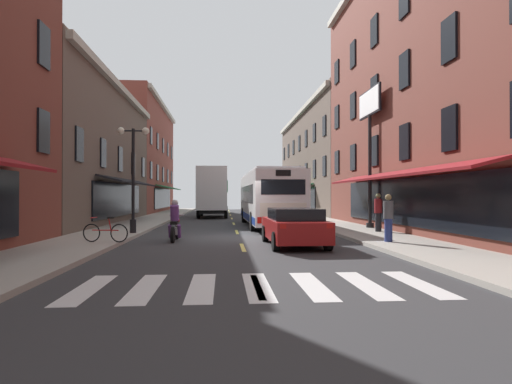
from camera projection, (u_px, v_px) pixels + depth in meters
name	position (u px, v px, depth m)	size (l,w,h in m)	color
ground_plane	(239.00, 239.00, 18.56)	(34.80, 80.00, 0.10)	#333335
lane_centre_dashes	(239.00, 238.00, 18.31)	(0.14, 73.90, 0.01)	#DBCC4C
crosswalk_near	(257.00, 286.00, 8.59)	(7.10, 2.80, 0.01)	silver
sidewalk_left	(99.00, 237.00, 18.11)	(3.00, 80.00, 0.14)	#A39E93
sidewalk_right	(373.00, 235.00, 19.01)	(3.00, 80.00, 0.14)	#A39E93
billboard_sign	(370.00, 121.00, 22.81)	(0.40, 3.11, 7.31)	black
transit_bus	(268.00, 198.00, 25.52)	(2.78, 11.62, 3.22)	white
box_truck	(213.00, 193.00, 36.32)	(2.53, 7.22, 4.12)	white
sedan_near	(294.00, 226.00, 15.57)	(2.02, 4.42, 1.36)	maroon
sedan_mid	(218.00, 206.00, 46.12)	(2.03, 4.59, 1.39)	silver
motorcycle_rider	(175.00, 223.00, 17.24)	(0.62, 2.07, 1.66)	black
bicycle_near	(105.00, 232.00, 15.50)	(1.69, 0.53, 0.91)	black
pedestrian_near	(305.00, 207.00, 30.22)	(0.52, 0.41, 1.67)	black
pedestrian_mid	(388.00, 217.00, 15.68)	(0.36, 0.36, 1.73)	navy
pedestrian_far	(378.00, 212.00, 20.19)	(0.36, 0.36, 1.79)	black
street_lamp_twin	(133.00, 174.00, 19.48)	(1.42, 0.32, 4.77)	black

